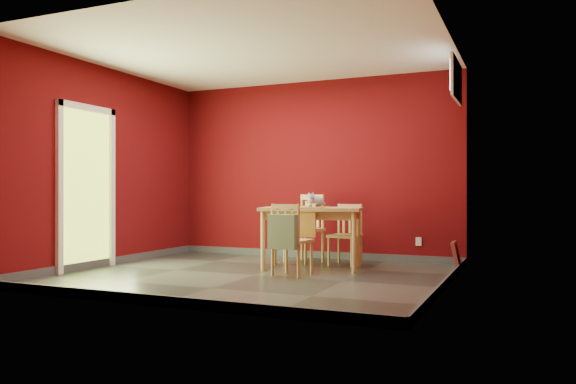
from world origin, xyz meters
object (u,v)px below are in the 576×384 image
at_px(chair_near, 291,239).
at_px(picture_frame, 456,256).
at_px(cat, 316,199).
at_px(dining_table, 312,215).
at_px(chair_far_left, 306,227).
at_px(chair_far_right, 346,234).
at_px(tote_bag, 283,231).

distance_m(chair_near, picture_frame, 2.17).
bearing_deg(cat, chair_near, -100.61).
xyz_separation_m(dining_table, chair_far_left, (-0.35, 0.67, -0.21)).
bearing_deg(dining_table, chair_far_right, 63.85).
relative_size(dining_table, tote_bag, 2.98).
distance_m(tote_bag, picture_frame, 2.31).
xyz_separation_m(dining_table, chair_near, (-0.02, -0.66, -0.26)).
distance_m(chair_far_left, chair_near, 1.38).
height_order(tote_bag, picture_frame, tote_bag).
bearing_deg(picture_frame, tote_bag, -141.08).
distance_m(chair_far_right, picture_frame, 1.48).
xyz_separation_m(chair_far_left, tote_bag, (0.32, -1.55, 0.05)).
distance_m(chair_far_left, tote_bag, 1.58).
bearing_deg(chair_far_right, chair_near, -103.72).
xyz_separation_m(dining_table, chair_far_right, (0.28, 0.58, -0.27)).
xyz_separation_m(chair_far_left, chair_near, (0.33, -1.34, -0.05)).
relative_size(chair_near, picture_frame, 2.30).
height_order(dining_table, tote_bag, tote_bag).
bearing_deg(dining_table, chair_near, -91.68).
bearing_deg(dining_table, chair_far_left, 117.65).
bearing_deg(chair_near, chair_far_right, 76.28).
relative_size(chair_far_left, picture_frame, 2.58).
distance_m(tote_bag, cat, 1.00).
bearing_deg(chair_far_left, tote_bag, -78.28).
relative_size(chair_far_left, tote_bag, 2.06).
height_order(chair_far_right, chair_near, chair_near).
height_order(dining_table, chair_far_right, chair_far_right).
bearing_deg(picture_frame, chair_far_right, 179.38).
bearing_deg(chair_far_right, dining_table, -116.15).
bearing_deg(tote_bag, chair_far_left, 101.72).
xyz_separation_m(chair_near, tote_bag, (-0.01, -0.21, 0.10)).
height_order(chair_near, tote_bag, chair_near).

